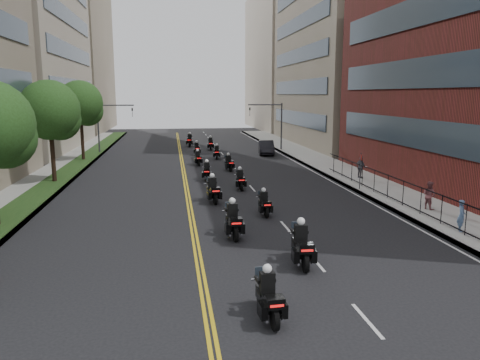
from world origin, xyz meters
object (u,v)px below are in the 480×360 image
object	(u,v)px
motorcycle_11	(211,144)
motorcycle_4	(213,191)
motorcycle_5	(240,180)
motorcycle_12	(190,141)
motorcycle_0	(268,298)
motorcycle_3	(264,204)
motorcycle_9	(217,153)
motorcycle_6	(207,172)
motorcycle_8	(198,159)
pedestrian_a	(461,216)
pedestrian_c	(361,167)
motorcycle_10	(197,149)
motorcycle_1	(301,247)
parked_sedan	(266,148)
motorcycle_7	(229,164)
motorcycle_2	(233,222)
pedestrian_b	(429,195)

from	to	relation	value
motorcycle_11	motorcycle_4	bearing A→B (deg)	-91.39
motorcycle_5	motorcycle_12	bearing A→B (deg)	96.13
motorcycle_0	motorcycle_12	xyz separation A→B (m)	(-0.43, 47.28, 0.07)
motorcycle_3	motorcycle_9	xyz separation A→B (m)	(-0.38, 23.21, 0.02)
motorcycle_6	motorcycle_8	xyz separation A→B (m)	(-0.25, 7.90, -0.03)
motorcycle_5	motorcycle_11	world-z (taller)	motorcycle_11
pedestrian_a	pedestrian_c	size ratio (longest dim) A/B	0.89
motorcycle_5	motorcycle_10	xyz separation A→B (m)	(-1.99, 19.48, -0.00)
motorcycle_1	parked_sedan	world-z (taller)	motorcycle_1
motorcycle_3	motorcycle_12	bearing A→B (deg)	93.01
motorcycle_4	motorcycle_8	distance (m)	15.59
motorcycle_4	pedestrian_c	distance (m)	13.50
motorcycle_4	motorcycle_10	xyz separation A→B (m)	(0.28, 23.26, -0.08)
motorcycle_3	motorcycle_4	size ratio (longest dim) A/B	0.85
parked_sedan	motorcycle_4	bearing A→B (deg)	-101.33
motorcycle_7	motorcycle_8	size ratio (longest dim) A/B	1.02
motorcycle_12	motorcycle_10	bearing A→B (deg)	-81.00
motorcycle_1	motorcycle_12	world-z (taller)	motorcycle_1
motorcycle_2	motorcycle_12	bearing A→B (deg)	88.63
motorcycle_0	motorcycle_5	size ratio (longest dim) A/B	1.04
motorcycle_1	motorcycle_8	bearing A→B (deg)	99.02
motorcycle_2	motorcycle_6	distance (m)	14.96
motorcycle_2	motorcycle_6	bearing A→B (deg)	88.31
motorcycle_8	pedestrian_a	distance (m)	26.52
motorcycle_8	pedestrian_c	bearing A→B (deg)	-43.20
motorcycle_0	pedestrian_a	distance (m)	12.99
motorcycle_3	motorcycle_11	size ratio (longest dim) A/B	0.89
motorcycle_8	motorcycle_11	distance (m)	12.36
motorcycle_1	pedestrian_a	bearing A→B (deg)	21.93
motorcycle_1	parked_sedan	distance (m)	34.28
motorcycle_2	motorcycle_8	distance (m)	22.86
motorcycle_6	pedestrian_c	xyz separation A→B (m)	(11.89, -1.72, 0.37)
motorcycle_2	motorcycle_7	distance (m)	19.36
motorcycle_7	pedestrian_a	world-z (taller)	pedestrian_a
motorcycle_1	motorcycle_12	distance (m)	43.14
pedestrian_b	pedestrian_c	distance (m)	10.12
motorcycle_6	motorcycle_7	world-z (taller)	motorcycle_6
motorcycle_2	motorcycle_11	size ratio (longest dim) A/B	1.08
motorcycle_2	motorcycle_10	size ratio (longest dim) A/B	1.16
pedestrian_c	motorcycle_9	bearing A→B (deg)	16.64
motorcycle_9	parked_sedan	world-z (taller)	motorcycle_9
parked_sedan	motorcycle_10	bearing A→B (deg)	-177.31
motorcycle_7	motorcycle_12	distance (m)	19.94
motorcycle_3	motorcycle_8	distance (m)	19.30
motorcycle_5	motorcycle_9	world-z (taller)	motorcycle_5
motorcycle_0	pedestrian_b	world-z (taller)	pedestrian_b
pedestrian_c	motorcycle_6	bearing A→B (deg)	62.43
motorcycle_12	motorcycle_11	bearing A→B (deg)	-53.54
motorcycle_4	motorcycle_7	xyz separation A→B (m)	(2.47, 11.98, -0.10)
parked_sedan	pedestrian_b	distance (m)	26.97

